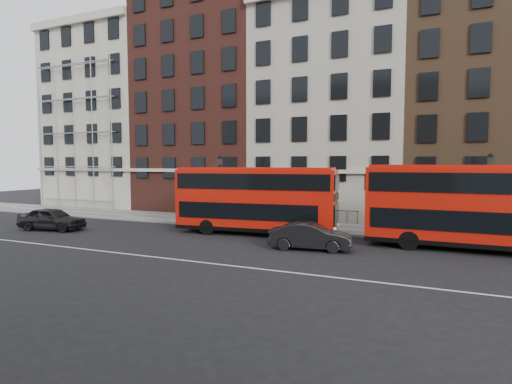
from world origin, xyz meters
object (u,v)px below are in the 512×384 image
at_px(car_front, 310,236).
at_px(bus_b, 255,199).
at_px(bus_c, 473,205).
at_px(car_rear, 52,219).

bearing_deg(car_front, bus_b, 48.09).
distance_m(bus_b, car_front, 6.03).
relative_size(bus_c, car_rear, 2.35).
relative_size(bus_b, car_front, 2.42).
height_order(bus_b, car_front, bus_b).
height_order(car_rear, car_front, car_rear).
xyz_separation_m(bus_c, car_rear, (-27.38, -4.25, -1.74)).
bearing_deg(bus_c, car_front, -158.26).
bearing_deg(bus_c, car_rear, -170.70).
xyz_separation_m(bus_c, car_front, (-8.30, -3.23, -1.81)).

